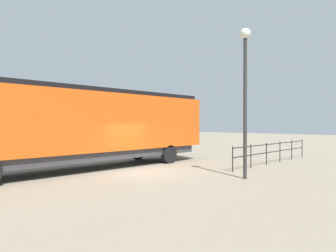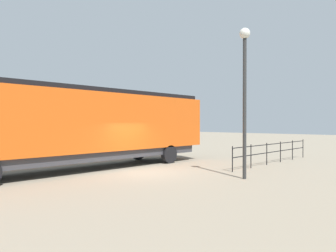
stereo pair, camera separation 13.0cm
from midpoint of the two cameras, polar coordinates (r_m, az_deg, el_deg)
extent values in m
plane|color=gray|center=(15.99, -3.76, -8.28)|extent=(120.00, 120.00, 0.00)
cube|color=#D15114|center=(17.21, -14.82, 0.70)|extent=(3.18, 15.81, 3.01)
cube|color=black|center=(21.40, 0.37, -0.53)|extent=(3.06, 2.66, 2.11)
cube|color=black|center=(17.29, -14.83, 6.09)|extent=(2.86, 15.17, 0.24)
cube|color=#38383D|center=(17.29, -14.81, -5.04)|extent=(2.86, 14.54, 0.45)
cylinder|color=black|center=(21.46, -5.23, -4.55)|extent=(0.30, 1.10, 1.10)
cylinder|color=black|center=(19.39, 0.40, -5.09)|extent=(0.30, 1.10, 1.10)
cylinder|color=#2D2D2D|center=(14.29, 13.86, 3.19)|extent=(0.16, 0.16, 6.23)
sphere|color=silver|center=(14.80, 13.89, 15.87)|extent=(0.47, 0.47, 0.47)
cube|color=black|center=(20.23, 18.68, -3.07)|extent=(0.04, 9.23, 0.04)
cube|color=black|center=(20.27, 18.68, -4.42)|extent=(0.04, 9.23, 0.04)
cylinder|color=black|center=(16.23, 11.74, -5.86)|extent=(0.05, 0.05, 1.29)
cylinder|color=black|center=(17.81, 14.89, -5.29)|extent=(0.05, 0.05, 1.29)
cylinder|color=black|center=(19.44, 17.52, -4.81)|extent=(0.05, 0.05, 1.29)
cylinder|color=black|center=(21.11, 19.74, -4.40)|extent=(0.05, 0.05, 1.29)
cylinder|color=black|center=(22.81, 21.62, -4.04)|extent=(0.05, 0.05, 1.29)
cylinder|color=black|center=(24.52, 23.25, -3.73)|extent=(0.05, 0.05, 1.29)
camera|label=1|loc=(0.06, -89.79, 0.00)|focal=33.89mm
camera|label=2|loc=(0.06, 90.21, 0.00)|focal=33.89mm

